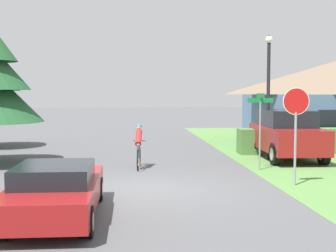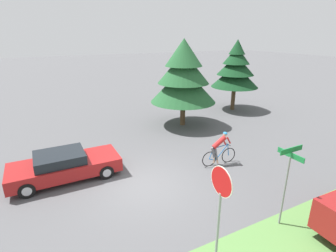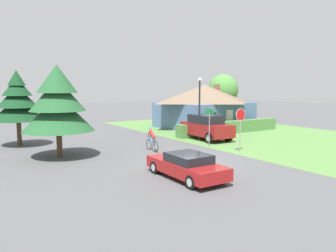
{
  "view_description": "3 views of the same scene",
  "coord_description": "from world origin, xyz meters",
  "px_view_note": "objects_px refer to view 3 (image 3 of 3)",
  "views": [
    {
      "loc": [
        -0.48,
        -12.79,
        2.72
      ],
      "look_at": [
        0.75,
        1.42,
        1.68
      ],
      "focal_mm": 50.0,
      "sensor_mm": 36.0,
      "label": 1
    },
    {
      "loc": [
        8.56,
        -3.34,
        5.76
      ],
      "look_at": [
        -1.11,
        1.68,
        1.92
      ],
      "focal_mm": 28.0,
      "sensor_mm": 36.0,
      "label": 2
    },
    {
      "loc": [
        -10.79,
        -14.61,
        4.2
      ],
      "look_at": [
        0.37,
        2.63,
        1.75
      ],
      "focal_mm": 35.0,
      "sensor_mm": 36.0,
      "label": 3
    }
  ],
  "objects_px": {
    "conifer_tall_far": "(18,101)",
    "cyclist": "(152,140)",
    "sedan_left_lane": "(187,166)",
    "deciduous_tree_right": "(223,90)",
    "parked_suv_right": "(206,127)",
    "conifer_tall_near": "(58,103)",
    "street_lamp": "(199,104)",
    "cottage_house": "(204,105)",
    "street_name_sign": "(209,121)",
    "stop_sign": "(240,121)"
  },
  "relations": [
    {
      "from": "parked_suv_right",
      "to": "conifer_tall_far",
      "type": "bearing_deg",
      "value": 70.74
    },
    {
      "from": "stop_sign",
      "to": "deciduous_tree_right",
      "type": "xyz_separation_m",
      "value": [
        12.03,
        14.81,
        1.82
      ]
    },
    {
      "from": "stop_sign",
      "to": "conifer_tall_near",
      "type": "distance_m",
      "value": 11.29
    },
    {
      "from": "cottage_house",
      "to": "street_name_sign",
      "type": "distance_m",
      "value": 11.48
    },
    {
      "from": "sedan_left_lane",
      "to": "deciduous_tree_right",
      "type": "height_order",
      "value": "deciduous_tree_right"
    },
    {
      "from": "cottage_house",
      "to": "conifer_tall_near",
      "type": "height_order",
      "value": "conifer_tall_near"
    },
    {
      "from": "conifer_tall_far",
      "to": "cyclist",
      "type": "bearing_deg",
      "value": -44.24
    },
    {
      "from": "conifer_tall_far",
      "to": "deciduous_tree_right",
      "type": "distance_m",
      "value": 23.93
    },
    {
      "from": "parked_suv_right",
      "to": "cottage_house",
      "type": "bearing_deg",
      "value": -36.02
    },
    {
      "from": "parked_suv_right",
      "to": "sedan_left_lane",
      "type": "bearing_deg",
      "value": 138.02
    },
    {
      "from": "parked_suv_right",
      "to": "conifer_tall_near",
      "type": "xyz_separation_m",
      "value": [
        -11.68,
        -0.38,
        2.27
      ]
    },
    {
      "from": "sedan_left_lane",
      "to": "stop_sign",
      "type": "height_order",
      "value": "stop_sign"
    },
    {
      "from": "street_name_sign",
      "to": "stop_sign",
      "type": "bearing_deg",
      "value": -84.56
    },
    {
      "from": "parked_suv_right",
      "to": "street_lamp",
      "type": "xyz_separation_m",
      "value": [
        -0.84,
        -0.14,
        1.92
      ]
    },
    {
      "from": "cottage_house",
      "to": "parked_suv_right",
      "type": "xyz_separation_m",
      "value": [
        -5.13,
        -6.55,
        -1.3
      ]
    },
    {
      "from": "street_name_sign",
      "to": "conifer_tall_near",
      "type": "xyz_separation_m",
      "value": [
        -9.83,
        2.18,
        1.42
      ]
    },
    {
      "from": "stop_sign",
      "to": "conifer_tall_far",
      "type": "height_order",
      "value": "conifer_tall_far"
    },
    {
      "from": "sedan_left_lane",
      "to": "deciduous_tree_right",
      "type": "xyz_separation_m",
      "value": [
        18.41,
        17.77,
        3.27
      ]
    },
    {
      "from": "cottage_house",
      "to": "cyclist",
      "type": "bearing_deg",
      "value": -148.59
    },
    {
      "from": "parked_suv_right",
      "to": "street_name_sign",
      "type": "height_order",
      "value": "street_name_sign"
    },
    {
      "from": "deciduous_tree_right",
      "to": "street_name_sign",
      "type": "bearing_deg",
      "value": -135.49
    },
    {
      "from": "cottage_house",
      "to": "conifer_tall_far",
      "type": "height_order",
      "value": "conifer_tall_far"
    },
    {
      "from": "parked_suv_right",
      "to": "street_lamp",
      "type": "relative_size",
      "value": 0.94
    },
    {
      "from": "sedan_left_lane",
      "to": "stop_sign",
      "type": "distance_m",
      "value": 7.19
    },
    {
      "from": "street_name_sign",
      "to": "deciduous_tree_right",
      "type": "distance_m",
      "value": 17.35
    },
    {
      "from": "cyclist",
      "to": "deciduous_tree_right",
      "type": "distance_m",
      "value": 20.2
    },
    {
      "from": "deciduous_tree_right",
      "to": "cyclist",
      "type": "bearing_deg",
      "value": -145.61
    },
    {
      "from": "conifer_tall_near",
      "to": "conifer_tall_far",
      "type": "relative_size",
      "value": 1.02
    },
    {
      "from": "sedan_left_lane",
      "to": "conifer_tall_far",
      "type": "xyz_separation_m",
      "value": [
        -5.09,
        13.35,
        2.61
      ]
    },
    {
      "from": "deciduous_tree_right",
      "to": "street_lamp",
      "type": "bearing_deg",
      "value": -139.4
    },
    {
      "from": "sedan_left_lane",
      "to": "conifer_tall_near",
      "type": "bearing_deg",
      "value": 25.5
    },
    {
      "from": "conifer_tall_far",
      "to": "parked_suv_right",
      "type": "bearing_deg",
      "value": -21.31
    },
    {
      "from": "sedan_left_lane",
      "to": "cyclist",
      "type": "relative_size",
      "value": 2.45
    },
    {
      "from": "stop_sign",
      "to": "street_lamp",
      "type": "bearing_deg",
      "value": -98.64
    },
    {
      "from": "stop_sign",
      "to": "street_lamp",
      "type": "distance_m",
      "value": 5.28
    },
    {
      "from": "cyclist",
      "to": "street_name_sign",
      "type": "xyz_separation_m",
      "value": [
        4.18,
        -0.81,
        1.1
      ]
    },
    {
      "from": "stop_sign",
      "to": "conifer_tall_near",
      "type": "height_order",
      "value": "conifer_tall_near"
    },
    {
      "from": "cyclist",
      "to": "stop_sign",
      "type": "distance_m",
      "value": 5.83
    },
    {
      "from": "stop_sign",
      "to": "conifer_tall_near",
      "type": "xyz_separation_m",
      "value": [
        -10.09,
        4.92,
        1.24
      ]
    },
    {
      "from": "parked_suv_right",
      "to": "stop_sign",
      "type": "distance_m",
      "value": 5.62
    },
    {
      "from": "street_lamp",
      "to": "cottage_house",
      "type": "bearing_deg",
      "value": 48.3
    },
    {
      "from": "cottage_house",
      "to": "sedan_left_lane",
      "type": "bearing_deg",
      "value": -136.75
    },
    {
      "from": "cottage_house",
      "to": "street_lamp",
      "type": "height_order",
      "value": "street_lamp"
    },
    {
      "from": "street_name_sign",
      "to": "conifer_tall_near",
      "type": "height_order",
      "value": "conifer_tall_near"
    },
    {
      "from": "cottage_house",
      "to": "conifer_tall_far",
      "type": "relative_size",
      "value": 1.83
    },
    {
      "from": "parked_suv_right",
      "to": "stop_sign",
      "type": "relative_size",
      "value": 1.65
    },
    {
      "from": "parked_suv_right",
      "to": "street_lamp",
      "type": "distance_m",
      "value": 2.1
    },
    {
      "from": "cyclist",
      "to": "deciduous_tree_right",
      "type": "bearing_deg",
      "value": -50.87
    },
    {
      "from": "cottage_house",
      "to": "conifer_tall_near",
      "type": "distance_m",
      "value": 18.2
    },
    {
      "from": "conifer_tall_far",
      "to": "stop_sign",
      "type": "bearing_deg",
      "value": -42.15
    }
  ]
}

